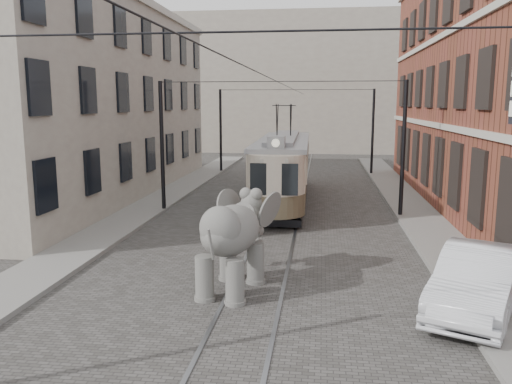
# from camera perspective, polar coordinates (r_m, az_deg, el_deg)

# --- Properties ---
(ground) EXTENTS (120.00, 120.00, 0.00)m
(ground) POSITION_cam_1_polar(r_m,az_deg,el_deg) (17.89, 1.55, -6.54)
(ground) COLOR #4A4744
(tram_rails) EXTENTS (1.54, 80.00, 0.02)m
(tram_rails) POSITION_cam_1_polar(r_m,az_deg,el_deg) (17.88, 1.55, -6.50)
(tram_rails) COLOR slate
(tram_rails) RESTS_ON ground
(sidewalk_right) EXTENTS (2.00, 60.00, 0.15)m
(sidewalk_right) POSITION_cam_1_polar(r_m,az_deg,el_deg) (18.30, 20.72, -6.56)
(sidewalk_right) COLOR slate
(sidewalk_right) RESTS_ON ground
(sidewalk_left) EXTENTS (2.00, 60.00, 0.15)m
(sidewalk_left) POSITION_cam_1_polar(r_m,az_deg,el_deg) (19.58, -17.83, -5.35)
(sidewalk_left) COLOR slate
(sidewalk_left) RESTS_ON ground
(stucco_building) EXTENTS (7.00, 24.00, 10.00)m
(stucco_building) POSITION_cam_1_polar(r_m,az_deg,el_deg) (29.91, -18.11, 9.24)
(stucco_building) COLOR gray
(stucco_building) RESTS_ON ground
(distant_block) EXTENTS (28.00, 10.00, 14.00)m
(distant_block) POSITION_cam_1_polar(r_m,az_deg,el_deg) (57.15, 5.65, 11.68)
(distant_block) COLOR gray
(distant_block) RESTS_ON ground
(catenary) EXTENTS (11.00, 30.20, 6.00)m
(catenary) POSITION_cam_1_polar(r_m,az_deg,el_deg) (22.26, 2.35, 4.54)
(catenary) COLOR black
(catenary) RESTS_ON ground
(tram) EXTENTS (2.82, 12.51, 4.94)m
(tram) POSITION_cam_1_polar(r_m,az_deg,el_deg) (26.60, 3.05, 4.25)
(tram) COLOR beige
(tram) RESTS_ON ground
(elephant) EXTENTS (3.11, 4.62, 2.60)m
(elephant) POSITION_cam_1_polar(r_m,az_deg,el_deg) (13.89, -2.77, -5.76)
(elephant) COLOR #5E5C57
(elephant) RESTS_ON ground
(parked_car) EXTENTS (3.48, 5.04, 1.57)m
(parked_car) POSITION_cam_1_polar(r_m,az_deg,el_deg) (13.80, 23.15, -8.91)
(parked_car) COLOR silver
(parked_car) RESTS_ON ground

